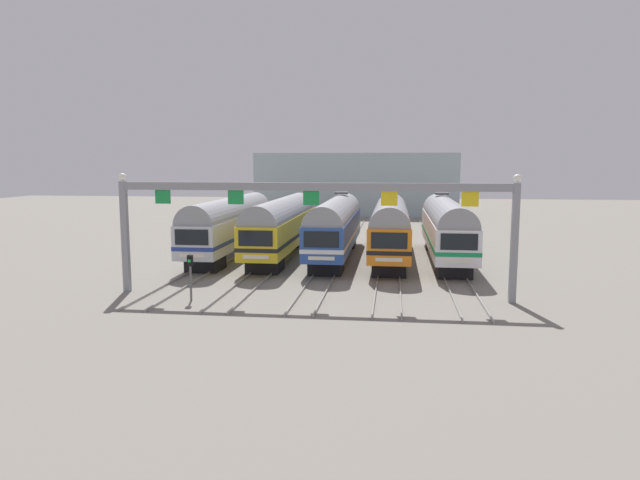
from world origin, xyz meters
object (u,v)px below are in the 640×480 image
at_px(commuter_train_white, 446,226).
at_px(yard_signal_mast, 190,268).
at_px(commuter_train_silver, 230,223).
at_px(commuter_train_yellow, 282,224).
at_px(commuter_train_blue, 336,225).
at_px(catenary_gantry, 311,204).
at_px(commuter_train_orange, 390,225).

distance_m(commuter_train_white, yard_signal_mast, 21.48).
xyz_separation_m(commuter_train_silver, commuter_train_yellow, (4.32, 0.00, 0.00)).
bearing_deg(commuter_train_blue, commuter_train_white, 0.00).
height_order(commuter_train_white, catenary_gantry, catenary_gantry).
bearing_deg(commuter_train_silver, commuter_train_orange, 0.02).
distance_m(commuter_train_orange, yard_signal_mast, 18.70).
bearing_deg(commuter_train_yellow, commuter_train_orange, 0.03).
bearing_deg(catenary_gantry, commuter_train_yellow, 107.73).
bearing_deg(commuter_train_yellow, commuter_train_blue, 0.06).
distance_m(commuter_train_yellow, yard_signal_mast, 15.42).
bearing_deg(commuter_train_blue, commuter_train_orange, 0.00).
xyz_separation_m(commuter_train_blue, commuter_train_orange, (4.32, 0.00, 0.00)).
height_order(commuter_train_silver, commuter_train_orange, commuter_train_orange).
relative_size(commuter_train_blue, commuter_train_orange, 1.00).
xyz_separation_m(commuter_train_silver, commuter_train_white, (17.26, 0.00, 0.00)).
distance_m(commuter_train_silver, commuter_train_white, 17.26).
distance_m(commuter_train_blue, catenary_gantry, 13.74).
relative_size(commuter_train_yellow, commuter_train_blue, 1.00).
relative_size(commuter_train_silver, catenary_gantry, 0.80).
bearing_deg(commuter_train_blue, commuter_train_silver, -179.97).
bearing_deg(commuter_train_blue, commuter_train_yellow, -179.94).
relative_size(catenary_gantry, yard_signal_mast, 8.67).
height_order(commuter_train_white, yard_signal_mast, commuter_train_white).
distance_m(commuter_train_silver, commuter_train_blue, 8.63).
xyz_separation_m(commuter_train_orange, yard_signal_mast, (-10.79, -15.25, -0.87)).
xyz_separation_m(commuter_train_white, yard_signal_mast, (-15.10, -15.25, -0.87)).
bearing_deg(catenary_gantry, commuter_train_orange, 72.27).
height_order(commuter_train_orange, catenary_gantry, catenary_gantry).
xyz_separation_m(commuter_train_orange, commuter_train_white, (4.32, 0.00, 0.00)).
bearing_deg(commuter_train_orange, commuter_train_blue, 180.00).
distance_m(commuter_train_yellow, catenary_gantry, 14.40).
distance_m(commuter_train_yellow, commuter_train_blue, 4.32).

